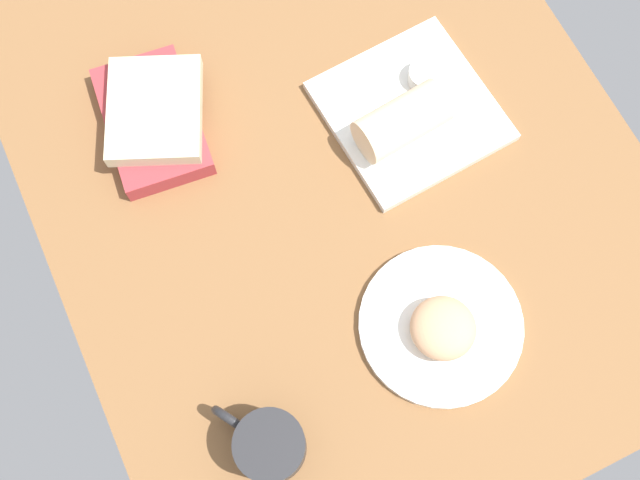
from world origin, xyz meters
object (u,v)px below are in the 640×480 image
Objects in this scene: scone_pastry at (443,328)px; sauce_cup at (426,76)px; breakfast_wrap at (402,121)px; square_plate at (410,111)px; coffee_mug at (268,445)px; book_stack at (153,117)px; round_plate at (441,325)px.

sauce_cup is at bearing 155.32° from scone_pastry.
scone_pastry is 0.67× the size of breakfast_wrap.
coffee_mug is at bearing -47.87° from square_plate.
breakfast_wrap is 0.60× the size of book_stack.
breakfast_wrap is (2.81, -3.44, 4.37)cm from square_plate.
coffee_mug is (40.50, -45.19, 1.50)cm from sauce_cup.
book_stack is at bearing -105.77° from sauce_cup.
sauce_cup is (-3.52, 4.30, 2.21)cm from square_plate.
breakfast_wrap reaches higher than square_plate.
coffee_mug reaches higher than round_plate.
scone_pastry reaches higher than sauce_cup.
round_plate is at bearing 144.03° from scone_pastry.
coffee_mug is at bearing -4.39° from book_stack.
breakfast_wrap is at bearing -50.73° from sauce_cup.
sauce_cup is at bearing 131.87° from coffee_mug.
coffee_mug reaches higher than sauce_cup.
sauce_cup is 0.24× the size of book_stack.
square_plate is at bearing 159.28° from scone_pastry.
sauce_cup is 42.79cm from book_stack.
scone_pastry is at bearing -20.72° from square_plate.
scone_pastry is 0.40× the size of book_stack.
square_plate is 5.98cm from sauce_cup.
breakfast_wrap is at bearing -50.73° from square_plate.
sauce_cup is 10.23cm from breakfast_wrap.
round_plate is 1.70× the size of breakfast_wrap.
square_plate is 6.23cm from breakfast_wrap.
book_stack reaches higher than square_plate.
scone_pastry reaches higher than round_plate.
sauce_cup is at bearing 155.63° from round_plate.
coffee_mug is (52.13, -4.00, 1.56)cm from book_stack.
square_plate is 1.78× the size of breakfast_wrap.
coffee_mug is at bearing -54.16° from breakfast_wrap.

